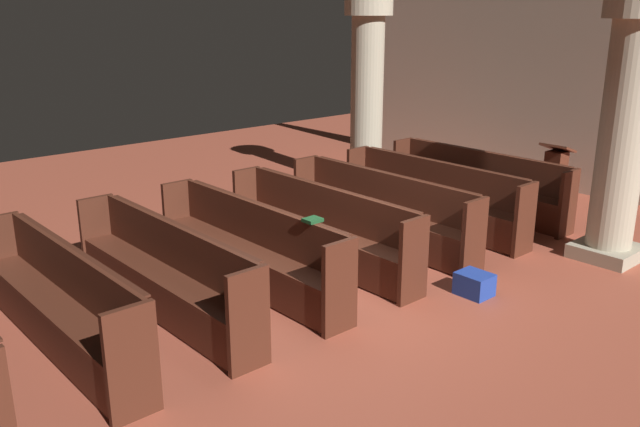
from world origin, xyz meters
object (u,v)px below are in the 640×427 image
(pew_row_1, at_px, (433,193))
(pew_row_4, at_px, (249,244))
(pew_row_3, at_px, (321,225))
(pew_row_2, at_px, (381,208))
(pew_row_5, at_px, (164,268))
(lectern, at_px, (554,181))
(kneeler_box_blue, at_px, (474,284))
(pillar_far_side, at_px, (367,92))
(pillar_aisle_side, at_px, (624,127))
(pew_row_6, at_px, (59,297))
(pew_row_0, at_px, (477,181))
(hymn_book, at_px, (313,220))

(pew_row_1, height_order, pew_row_4, same)
(pew_row_3, height_order, pew_row_4, same)
(pew_row_2, distance_m, pew_row_5, 3.33)
(pew_row_2, distance_m, lectern, 3.42)
(pew_row_1, height_order, pew_row_3, same)
(pew_row_1, relative_size, pew_row_5, 1.00)
(pew_row_1, height_order, kneeler_box_blue, pew_row_1)
(pew_row_4, relative_size, kneeler_box_blue, 8.34)
(pew_row_3, xyz_separation_m, pillar_far_side, (-2.31, 3.16, 1.21))
(pew_row_3, xyz_separation_m, kneeler_box_blue, (1.91, 0.64, -0.39))
(pillar_aisle_side, bearing_deg, pew_row_6, -110.70)
(kneeler_box_blue, bearing_deg, pew_row_0, 125.40)
(pew_row_2, distance_m, pew_row_4, 2.22)
(lectern, bearing_deg, pew_row_2, -101.73)
(pew_row_1, height_order, pew_row_2, same)
(pew_row_6, relative_size, pillar_far_side, 0.96)
(hymn_book, bearing_deg, pew_row_5, -125.01)
(pew_row_6, bearing_deg, lectern, 84.90)
(lectern, height_order, hymn_book, lectern)
(pew_row_5, relative_size, lectern, 2.93)
(pew_row_1, xyz_separation_m, pillar_aisle_side, (2.36, 0.70, 1.21))
(pew_row_0, bearing_deg, pew_row_5, -90.00)
(pillar_far_side, distance_m, hymn_book, 5.25)
(pew_row_1, xyz_separation_m, lectern, (0.70, 2.24, -0.06))
(pew_row_4, distance_m, kneeler_box_blue, 2.62)
(pew_row_1, bearing_deg, pew_row_3, -90.00)
(pew_row_1, relative_size, pew_row_4, 1.00)
(pew_row_1, bearing_deg, pillar_aisle_side, 16.55)
(pew_row_1, xyz_separation_m, pew_row_3, (0.00, -2.22, 0.00))
(pew_row_4, relative_size, lectern, 2.93)
(pew_row_4, bearing_deg, pew_row_2, 90.00)
(kneeler_box_blue, bearing_deg, pew_row_6, -115.70)
(pillar_far_side, bearing_deg, pew_row_2, -41.48)
(pew_row_4, relative_size, hymn_book, 17.25)
(pew_row_4, bearing_deg, pillar_far_side, 118.47)
(pew_row_2, bearing_deg, pew_row_5, -90.00)
(pew_row_1, distance_m, pillar_far_side, 2.78)
(pew_row_5, distance_m, kneeler_box_blue, 3.46)
(pew_row_5, bearing_deg, pew_row_0, 90.00)
(pew_row_3, height_order, pew_row_5, same)
(pew_row_2, bearing_deg, lectern, 78.27)
(pew_row_4, bearing_deg, pew_row_3, 90.00)
(pew_row_1, relative_size, pillar_aisle_side, 0.96)
(pew_row_2, xyz_separation_m, kneeler_box_blue, (1.91, -0.47, -0.39))
(pew_row_0, height_order, pillar_aisle_side, pillar_aisle_side)
(pew_row_2, distance_m, hymn_book, 2.28)
(lectern, bearing_deg, hymn_book, -87.74)
(pew_row_3, xyz_separation_m, pew_row_4, (0.00, -1.11, 0.00))
(pew_row_1, xyz_separation_m, pew_row_6, (0.00, -5.55, 0.00))
(pew_row_1, height_order, pillar_far_side, pillar_far_side)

